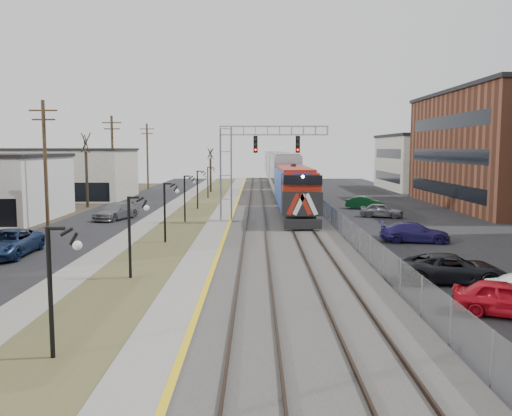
{
  "coord_description": "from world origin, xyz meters",
  "views": [
    {
      "loc": [
        2.07,
        -17.55,
        6.26
      ],
      "look_at": [
        2.05,
        15.7,
        2.6
      ],
      "focal_mm": 38.0,
      "sensor_mm": 36.0,
      "label": 1
    }
  ],
  "objects": [
    {
      "name": "ground",
      "position": [
        0.0,
        0.0,
        0.0
      ],
      "size": [
        160.0,
        160.0,
        0.0
      ],
      "primitive_type": "plane",
      "color": "#473D2D",
      "rests_on": "ground"
    },
    {
      "name": "car_street_b",
      "position": [
        -10.31,
        29.73,
        0.74
      ],
      "size": [
        3.71,
        5.48,
        1.47
      ],
      "primitive_type": "imported",
      "rotation": [
        0.0,
        0.0,
        -0.36
      ],
      "color": "slate",
      "rests_on": "ground"
    },
    {
      "name": "bare_trees",
      "position": [
        -12.66,
        38.91,
        2.7
      ],
      "size": [
        12.3,
        42.3,
        5.95
      ],
      "color": "#382D23",
      "rests_on": "ground"
    },
    {
      "name": "car_lot_f",
      "position": [
        13.33,
        38.06,
        0.65
      ],
      "size": [
        4.2,
        2.53,
        1.31
      ],
      "primitive_type": "imported",
      "rotation": [
        0.0,
        0.0,
        1.26
      ],
      "color": "#0D441D",
      "rests_on": "ground"
    },
    {
      "name": "track_near",
      "position": [
        2.0,
        35.0,
        0.28
      ],
      "size": [
        1.58,
        120.0,
        0.15
      ],
      "color": "#2D2119",
      "rests_on": "ballast_bed"
    },
    {
      "name": "platform",
      "position": [
        -1.0,
        35.0,
        0.12
      ],
      "size": [
        2.0,
        120.0,
        0.24
      ],
      "primitive_type": "cube",
      "color": "gray",
      "rests_on": "ground"
    },
    {
      "name": "train",
      "position": [
        5.5,
        66.46,
        2.92
      ],
      "size": [
        3.0,
        85.85,
        5.33
      ],
      "color": "#13349E",
      "rests_on": "ground"
    },
    {
      "name": "car_lot_e",
      "position": [
        13.45,
        31.16,
        0.65
      ],
      "size": [
        4.11,
        2.82,
        1.3
      ],
      "primitive_type": "imported",
      "rotation": [
        0.0,
        0.0,
        1.2
      ],
      "color": "gray",
      "rests_on": "ground"
    },
    {
      "name": "lampposts",
      "position": [
        -4.0,
        18.29,
        2.0
      ],
      "size": [
        0.14,
        62.14,
        4.0
      ],
      "color": "black",
      "rests_on": "ground"
    },
    {
      "name": "car_lot_c",
      "position": [
        11.18,
        7.13,
        0.67
      ],
      "size": [
        5.08,
        2.79,
        1.35
      ],
      "primitive_type": "imported",
      "rotation": [
        0.0,
        0.0,
        1.45
      ],
      "color": "black",
      "rests_on": "ground"
    },
    {
      "name": "sidewalk",
      "position": [
        -7.0,
        35.0,
        0.04
      ],
      "size": [
        2.0,
        120.0,
        0.08
      ],
      "primitive_type": "cube",
      "color": "gray",
      "rests_on": "ground"
    },
    {
      "name": "car_lot_a",
      "position": [
        11.41,
        2.05,
        0.67
      ],
      "size": [
        4.26,
        3.03,
        1.35
      ],
      "primitive_type": "imported",
      "rotation": [
        0.0,
        0.0,
        1.16
      ],
      "color": "#B80E1B",
      "rests_on": "ground"
    },
    {
      "name": "car_street_a",
      "position": [
        -12.34,
        13.35,
        0.77
      ],
      "size": [
        2.65,
        5.56,
        1.53
      ],
      "primitive_type": "imported",
      "rotation": [
        0.0,
        0.0,
        0.02
      ],
      "color": "navy",
      "rests_on": "ground"
    },
    {
      "name": "car_lot_d",
      "position": [
        12.61,
        18.09,
        0.66
      ],
      "size": [
        4.75,
        2.42,
        1.32
      ],
      "primitive_type": "imported",
      "rotation": [
        0.0,
        0.0,
        1.44
      ],
      "color": "#1E1752",
      "rests_on": "ground"
    },
    {
      "name": "grass_median",
      "position": [
        -4.0,
        35.0,
        0.03
      ],
      "size": [
        4.0,
        120.0,
        0.06
      ],
      "primitive_type": "cube",
      "color": "#484D29",
      "rests_on": "ground"
    },
    {
      "name": "signal_gantry",
      "position": [
        1.22,
        27.99,
        5.59
      ],
      "size": [
        9.0,
        1.07,
        8.15
      ],
      "color": "gray",
      "rests_on": "ground"
    },
    {
      "name": "fence",
      "position": [
        8.2,
        35.0,
        0.8
      ],
      "size": [
        0.04,
        120.0,
        1.6
      ],
      "primitive_type": "cube",
      "color": "gray",
      "rests_on": "ground"
    },
    {
      "name": "track_far",
      "position": [
        5.5,
        35.0,
        0.28
      ],
      "size": [
        1.58,
        120.0,
        0.15
      ],
      "color": "#2D2119",
      "rests_on": "ballast_bed"
    },
    {
      "name": "ballast_bed",
      "position": [
        4.0,
        35.0,
        0.1
      ],
      "size": [
        8.0,
        120.0,
        0.2
      ],
      "primitive_type": "cube",
      "color": "#595651",
      "rests_on": "ground"
    },
    {
      "name": "platform_edge",
      "position": [
        -0.12,
        35.0,
        0.24
      ],
      "size": [
        0.24,
        120.0,
        0.01
      ],
      "primitive_type": "cube",
      "color": "gold",
      "rests_on": "platform"
    },
    {
      "name": "street_west",
      "position": [
        -11.5,
        35.0,
        0.02
      ],
      "size": [
        7.0,
        120.0,
        0.04
      ],
      "primitive_type": "cube",
      "color": "black",
      "rests_on": "ground"
    },
    {
      "name": "utility_poles",
      "position": [
        -14.5,
        25.0,
        5.0
      ],
      "size": [
        0.28,
        80.28,
        10.0
      ],
      "color": "#4C3823",
      "rests_on": "ground"
    },
    {
      "name": "parking_lot",
      "position": [
        16.0,
        35.0,
        0.02
      ],
      "size": [
        16.0,
        120.0,
        0.04
      ],
      "primitive_type": "cube",
      "color": "black",
      "rests_on": "ground"
    }
  ]
}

